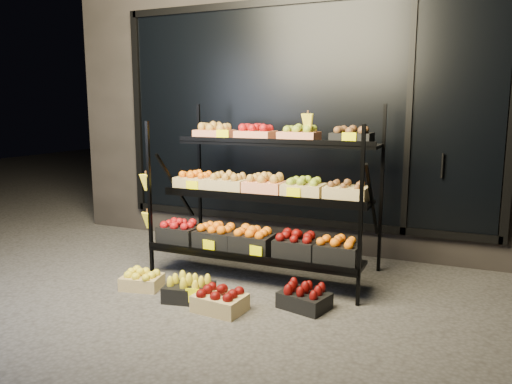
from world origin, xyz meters
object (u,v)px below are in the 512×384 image
at_px(floor_crate_midleft, 189,289).
at_px(floor_crate_midright, 220,300).
at_px(display_rack, 263,196).
at_px(floor_crate_left, 142,279).

relative_size(floor_crate_midleft, floor_crate_midright, 1.06).
bearing_deg(floor_crate_midleft, display_rack, 58.67).
relative_size(display_rack, floor_crate_left, 5.55).
distance_m(floor_crate_left, floor_crate_midleft, 0.54).
bearing_deg(floor_crate_midleft, floor_crate_left, 161.30).
bearing_deg(display_rack, floor_crate_midright, -87.87).
relative_size(floor_crate_left, floor_crate_midright, 0.93).
height_order(floor_crate_midleft, floor_crate_midright, floor_crate_midleft).
distance_m(display_rack, floor_crate_left, 1.37).
height_order(display_rack, floor_crate_midright, display_rack).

